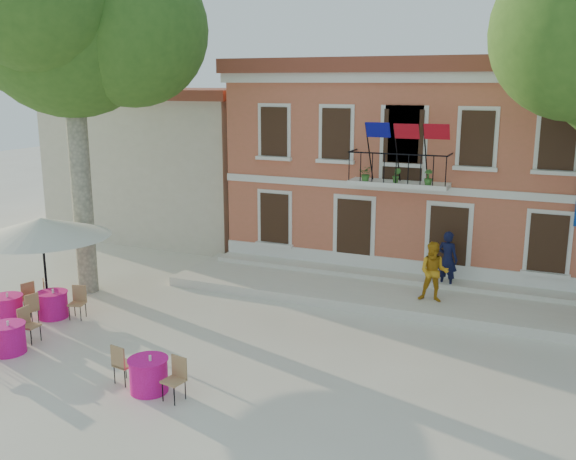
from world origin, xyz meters
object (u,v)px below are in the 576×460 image
(pedestrian_navy, at_px, (447,259))
(cafe_table_3, at_px, (53,303))
(patio_umbrella, at_px, (41,228))
(cafe_table_2, at_px, (7,308))
(cafe_table_1, at_px, (149,374))
(plane_tree_west, at_px, (69,22))
(cafe_table_0, at_px, (8,337))
(pedestrian_orange, at_px, (434,272))

(pedestrian_navy, relative_size, cafe_table_3, 1.01)
(patio_umbrella, xyz_separation_m, cafe_table_2, (-0.55, -0.99, -2.18))
(patio_umbrella, distance_m, cafe_table_1, 6.73)
(cafe_table_2, bearing_deg, cafe_table_1, -17.03)
(plane_tree_west, xyz_separation_m, pedestrian_navy, (10.83, 4.19, -7.22))
(patio_umbrella, relative_size, cafe_table_1, 1.98)
(cafe_table_0, relative_size, cafe_table_3, 1.06)
(cafe_table_0, bearing_deg, pedestrian_navy, 43.80)
(pedestrian_navy, bearing_deg, plane_tree_west, 36.30)
(pedestrian_orange, height_order, cafe_table_1, pedestrian_orange)
(cafe_table_1, bearing_deg, plane_tree_west, 140.00)
(patio_umbrella, distance_m, pedestrian_orange, 11.52)
(pedestrian_navy, bearing_deg, patio_umbrella, 46.21)
(pedestrian_navy, xyz_separation_m, cafe_table_3, (-10.12, -6.53, -0.79))
(cafe_table_2, bearing_deg, cafe_table_3, 40.18)
(cafe_table_2, bearing_deg, pedestrian_orange, 27.94)
(cafe_table_0, height_order, cafe_table_1, same)
(pedestrian_navy, height_order, cafe_table_1, pedestrian_navy)
(pedestrian_orange, xyz_separation_m, cafe_table_0, (-9.19, -7.41, -0.78))
(pedestrian_navy, distance_m, cafe_table_1, 10.45)
(plane_tree_west, xyz_separation_m, cafe_table_1, (6.00, -5.03, -8.02))
(plane_tree_west, relative_size, patio_umbrella, 2.93)
(pedestrian_navy, distance_m, pedestrian_orange, 1.53)
(cafe_table_0, xyz_separation_m, cafe_table_1, (4.48, -0.29, 0.00))
(pedestrian_navy, distance_m, cafe_table_3, 12.07)
(cafe_table_2, xyz_separation_m, cafe_table_3, (0.93, 0.79, 0.01))
(cafe_table_0, bearing_deg, patio_umbrella, 114.51)
(pedestrian_navy, xyz_separation_m, cafe_table_1, (-4.83, -9.23, -0.80))
(patio_umbrella, bearing_deg, plane_tree_west, 98.76)
(cafe_table_0, bearing_deg, cafe_table_3, 108.59)
(cafe_table_2, bearing_deg, pedestrian_navy, 33.51)
(cafe_table_0, relative_size, cafe_table_2, 0.98)
(plane_tree_west, xyz_separation_m, patio_umbrella, (0.33, -2.14, -5.84))
(pedestrian_navy, bearing_deg, pedestrian_orange, 100.32)
(cafe_table_3, bearing_deg, cafe_table_0, -71.41)
(cafe_table_2, distance_m, cafe_table_3, 1.22)
(patio_umbrella, height_order, pedestrian_orange, patio_umbrella)
(cafe_table_3, bearing_deg, patio_umbrella, 151.69)
(patio_umbrella, bearing_deg, pedestrian_navy, 31.07)
(pedestrian_navy, relative_size, cafe_table_2, 0.94)
(pedestrian_navy, height_order, cafe_table_2, pedestrian_navy)
(plane_tree_west, distance_m, patio_umbrella, 6.22)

